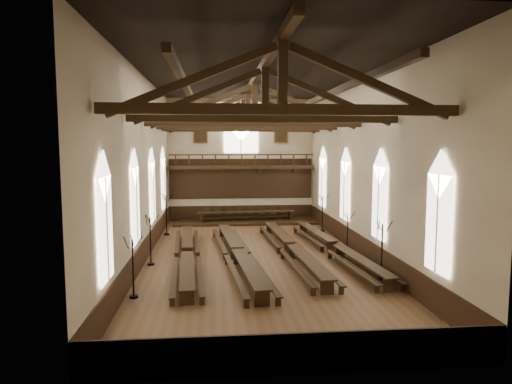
% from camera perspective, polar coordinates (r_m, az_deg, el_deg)
% --- Properties ---
extents(ground, '(26.00, 26.00, 0.00)m').
position_cam_1_polar(ground, '(25.57, -0.14, -8.25)').
color(ground, brown).
rests_on(ground, ground).
extents(room_walls, '(26.00, 26.00, 26.00)m').
position_cam_1_polar(room_walls, '(24.79, -0.14, 6.38)').
color(room_walls, beige).
rests_on(room_walls, ground).
extents(wainscot_band, '(12.00, 26.00, 1.20)m').
position_cam_1_polar(wainscot_band, '(25.43, -0.14, -6.94)').
color(wainscot_band, '#321D0F').
rests_on(wainscot_band, ground).
extents(side_windows, '(11.85, 19.80, 4.50)m').
position_cam_1_polar(side_windows, '(24.92, -0.14, 0.12)').
color(side_windows, silver).
rests_on(side_windows, room_walls).
extents(end_window, '(2.80, 0.12, 3.80)m').
position_cam_1_polar(end_window, '(37.66, -1.89, 7.41)').
color(end_window, white).
rests_on(end_window, room_walls).
extents(minstrels_gallery, '(11.80, 1.24, 3.70)m').
position_cam_1_polar(minstrels_gallery, '(37.49, -1.85, 2.35)').
color(minstrels_gallery, '#332110').
rests_on(minstrels_gallery, room_walls).
extents(portraits, '(7.75, 0.09, 1.45)m').
position_cam_1_polar(portraits, '(37.66, -1.89, 7.22)').
color(portraits, brown).
rests_on(portraits, room_walls).
extents(roof_trusses, '(11.70, 25.70, 2.80)m').
position_cam_1_polar(roof_trusses, '(24.86, -0.14, 10.43)').
color(roof_trusses, '#332110').
rests_on(roof_trusses, room_walls).
extents(refectory_row_a, '(1.79, 13.99, 0.70)m').
position_cam_1_polar(refectory_row_a, '(24.85, -8.64, -7.53)').
color(refectory_row_a, '#332110').
rests_on(refectory_row_a, ground).
extents(refectory_row_b, '(2.15, 14.58, 0.76)m').
position_cam_1_polar(refectory_row_b, '(24.66, -2.35, -7.47)').
color(refectory_row_b, '#332110').
rests_on(refectory_row_b, ground).
extents(refectory_row_c, '(1.86, 14.32, 0.73)m').
position_cam_1_polar(refectory_row_c, '(26.00, 4.41, -6.81)').
color(refectory_row_c, '#332110').
rests_on(refectory_row_c, ground).
extents(refectory_row_d, '(1.96, 14.07, 0.70)m').
position_cam_1_polar(refectory_row_d, '(26.50, 9.89, -6.69)').
color(refectory_row_d, '#332110').
rests_on(refectory_row_d, ground).
extents(dais, '(11.40, 3.02, 0.20)m').
position_cam_1_polar(dais, '(36.70, -1.24, -3.72)').
color(dais, '#321D0F').
rests_on(dais, ground).
extents(high_table, '(7.83, 1.47, 0.73)m').
position_cam_1_polar(high_table, '(36.59, -1.24, -2.61)').
color(high_table, '#332110').
rests_on(high_table, dais).
extents(high_chairs, '(6.77, 0.48, 1.03)m').
position_cam_1_polar(high_chairs, '(37.35, -1.32, -2.52)').
color(high_chairs, '#332110').
rests_on(high_chairs, dais).
extents(candelabrum_left_near, '(0.78, 0.75, 2.59)m').
position_cam_1_polar(candelabrum_left_near, '(19.66, -15.09, -10.47)').
color(candelabrum_left_near, black).
rests_on(candelabrum_left_near, ground).
extents(candelabrum_left_mid, '(0.71, 0.82, 2.67)m').
position_cam_1_polar(candelabrum_left_mid, '(24.57, -13.04, -7.05)').
color(candelabrum_left_mid, black).
rests_on(candelabrum_left_mid, ground).
extents(candelabrum_left_far, '(0.77, 0.89, 2.90)m').
position_cam_1_polar(candelabrum_left_far, '(32.30, -11.13, -3.76)').
color(candelabrum_left_far, black).
rests_on(candelabrum_left_far, ground).
extents(candelabrum_right_near, '(0.82, 0.81, 2.77)m').
position_cam_1_polar(candelabrum_right_near, '(22.31, 15.43, -8.36)').
color(candelabrum_right_near, black).
rests_on(candelabrum_right_near, ground).
extents(candelabrum_right_mid, '(0.70, 0.70, 2.38)m').
position_cam_1_polar(candelabrum_right_mid, '(27.43, 11.36, -5.84)').
color(candelabrum_right_mid, black).
rests_on(candelabrum_right_mid, ground).
extents(candelabrum_right_far, '(0.74, 0.83, 2.72)m').
position_cam_1_polar(candelabrum_right_far, '(33.37, 8.29, -3.49)').
color(candelabrum_right_far, black).
rests_on(candelabrum_right_far, ground).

